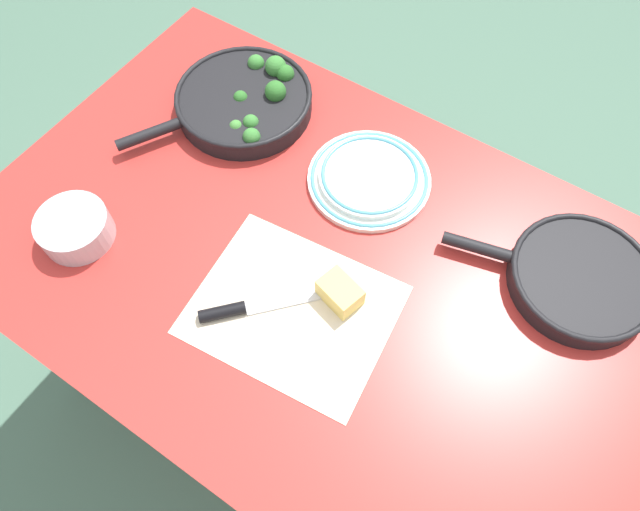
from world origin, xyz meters
TOP-DOWN VIEW (x-y plane):
  - ground_plane at (0.00, 0.00)m, footprint 14.00×14.00m
  - dining_table_red at (0.00, 0.00)m, footprint 1.36×0.88m
  - skillet_broccoli at (0.35, -0.23)m, footprint 0.30×0.41m
  - skillet_eggs at (-0.43, -0.22)m, footprint 0.39×0.27m
  - parchment_sheet at (-0.02, 0.11)m, footprint 0.38×0.32m
  - grater_knife at (0.05, 0.15)m, footprint 0.21×0.22m
  - cheese_block at (-0.07, 0.05)m, footprint 0.09×0.07m
  - dinner_plate_stack at (0.02, -0.21)m, footprint 0.26×0.26m
  - prep_bowl_steel at (0.42, 0.21)m, footprint 0.14×0.14m

SIDE VIEW (x-z plane):
  - ground_plane at x=0.00m, z-range 0.00..0.00m
  - dining_table_red at x=0.00m, z-range 0.30..1.08m
  - parchment_sheet at x=-0.02m, z-range 0.77..0.77m
  - grater_knife at x=0.05m, z-range 0.77..0.79m
  - dinner_plate_stack at x=0.02m, z-range 0.77..0.80m
  - skillet_eggs at x=-0.43m, z-range 0.77..0.82m
  - cheese_block at x=-0.07m, z-range 0.77..0.82m
  - skillet_broccoli at x=0.35m, z-range 0.76..0.84m
  - prep_bowl_steel at x=0.42m, z-range 0.77..0.83m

